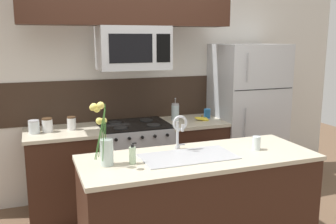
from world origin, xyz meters
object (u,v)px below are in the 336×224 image
at_px(french_press, 175,112).
at_px(dish_soap_bottle, 132,155).
at_px(coffee_tin, 207,114).
at_px(flower_vase, 105,144).
at_px(storage_jar_medium, 47,125).
at_px(spare_glass, 256,143).
at_px(microwave, 133,48).
at_px(storage_jar_tall, 34,127).
at_px(storage_jar_short, 72,123).
at_px(sink_faucet, 179,128).
at_px(banana_bunch, 202,119).
at_px(refrigerator, 246,117).
at_px(stove_range, 135,164).

xyz_separation_m(french_press, dish_soap_bottle, (-0.86, -1.32, -0.03)).
distance_m(coffee_tin, flower_vase, 1.95).
bearing_deg(french_press, dish_soap_bottle, -123.12).
height_order(storage_jar_medium, spare_glass, storage_jar_medium).
bearing_deg(microwave, storage_jar_tall, 179.74).
relative_size(storage_jar_short, french_press, 0.52).
relative_size(storage_jar_short, sink_faucet, 0.46).
bearing_deg(banana_bunch, french_press, 157.43).
distance_m(refrigerator, dish_soap_bottle, 2.20).
bearing_deg(refrigerator, storage_jar_short, -179.76).
bearing_deg(coffee_tin, refrigerator, -3.35).
height_order(banana_bunch, flower_vase, flower_vase).
xyz_separation_m(storage_jar_medium, sink_faucet, (1.02, -1.06, 0.13)).
xyz_separation_m(storage_jar_tall, dish_soap_bottle, (0.69, -1.24, 0.00)).
height_order(stove_range, storage_jar_short, storage_jar_short).
height_order(refrigerator, sink_faucet, refrigerator).
relative_size(dish_soap_bottle, flower_vase, 0.33).
distance_m(coffee_tin, spare_glass, 1.33).
bearing_deg(french_press, coffee_tin, -1.41).
bearing_deg(flower_vase, dish_soap_bottle, -9.60).
height_order(microwave, spare_glass, microwave).
bearing_deg(dish_soap_bottle, storage_jar_tall, 118.92).
relative_size(storage_jar_tall, french_press, 0.50).
distance_m(storage_jar_short, coffee_tin, 1.59).
height_order(storage_jar_tall, dish_soap_bottle, dish_soap_bottle).
relative_size(storage_jar_tall, sink_faucet, 0.44).
bearing_deg(microwave, banana_bunch, -2.79).
height_order(sink_faucet, spare_glass, sink_faucet).
relative_size(banana_bunch, french_press, 0.71).
distance_m(banana_bunch, french_press, 0.32).
bearing_deg(flower_vase, banana_bunch, 40.77).
bearing_deg(storage_jar_medium, french_press, 2.40).
height_order(sink_faucet, dish_soap_bottle, sink_faucet).
xyz_separation_m(microwave, french_press, (0.51, 0.08, -0.74)).
xyz_separation_m(refrigerator, spare_glass, (-0.69, -1.29, 0.08)).
bearing_deg(spare_glass, dish_soap_bottle, 179.43).
bearing_deg(storage_jar_tall, french_press, 2.82).
bearing_deg(spare_glass, coffee_tin, 82.21).
xyz_separation_m(coffee_tin, sink_faucet, (-0.80, -1.11, 0.14)).
xyz_separation_m(microwave, flower_vase, (-0.55, -1.20, -0.67)).
bearing_deg(sink_faucet, banana_bunch, 55.47).
bearing_deg(dish_soap_bottle, french_press, 56.88).
bearing_deg(banana_bunch, sink_faucet, -124.53).
bearing_deg(storage_jar_short, microwave, -2.76).
relative_size(french_press, sink_faucet, 0.87).
xyz_separation_m(french_press, coffee_tin, (0.41, -0.01, -0.04)).
distance_m(storage_jar_short, sink_faucet, 1.33).
height_order(stove_range, storage_jar_medium, storage_jar_medium).
bearing_deg(storage_jar_tall, storage_jar_short, 4.24).
bearing_deg(stove_range, storage_jar_short, 179.04).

